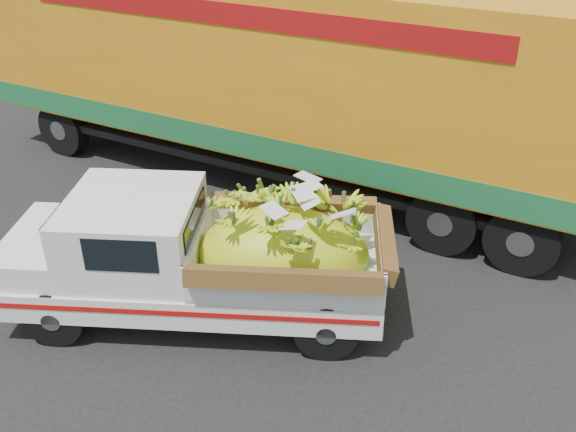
% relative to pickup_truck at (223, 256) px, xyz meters
% --- Properties ---
extents(ground, '(100.00, 100.00, 0.00)m').
position_rel_pickup_truck_xyz_m(ground, '(-2.18, -0.29, -0.93)').
color(ground, black).
rests_on(ground, ground).
extents(curb, '(60.00, 0.25, 0.15)m').
position_rel_pickup_truck_xyz_m(curb, '(-2.18, 6.57, -0.85)').
color(curb, gray).
rests_on(curb, ground).
extents(sidewalk, '(60.00, 4.00, 0.14)m').
position_rel_pickup_truck_xyz_m(sidewalk, '(-2.18, 8.67, -0.86)').
color(sidewalk, gray).
rests_on(sidewalk, ground).
extents(pickup_truck, '(5.21, 2.89, 1.73)m').
position_rel_pickup_truck_xyz_m(pickup_truck, '(0.00, 0.00, 0.00)').
color(pickup_truck, black).
rests_on(pickup_truck, ground).
extents(semi_trailer, '(12.08, 4.62, 3.80)m').
position_rel_pickup_truck_xyz_m(semi_trailer, '(-0.61, 4.12, 1.19)').
color(semi_trailer, black).
rests_on(semi_trailer, ground).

